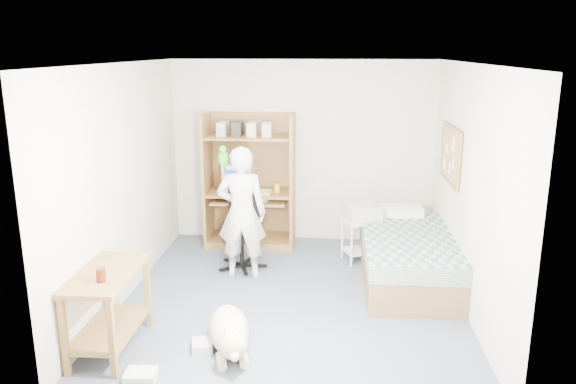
% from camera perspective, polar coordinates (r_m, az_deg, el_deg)
% --- Properties ---
extents(floor, '(4.00, 4.00, 0.00)m').
position_cam_1_polar(floor, '(6.23, 0.43, -10.68)').
color(floor, '#434C5B').
rests_on(floor, ground).
extents(wall_back, '(3.60, 0.02, 2.50)m').
position_cam_1_polar(wall_back, '(7.77, 1.51, 4.08)').
color(wall_back, beige).
rests_on(wall_back, floor).
extents(wall_right, '(0.02, 4.00, 2.50)m').
position_cam_1_polar(wall_right, '(5.97, 17.96, 0.19)').
color(wall_right, beige).
rests_on(wall_right, floor).
extents(wall_left, '(0.02, 4.00, 2.50)m').
position_cam_1_polar(wall_left, '(6.20, -16.37, 0.84)').
color(wall_left, beige).
rests_on(wall_left, floor).
extents(ceiling, '(3.60, 4.00, 0.02)m').
position_cam_1_polar(ceiling, '(5.65, 0.47, 12.95)').
color(ceiling, white).
rests_on(ceiling, wall_back).
extents(computer_hutch, '(1.20, 0.63, 1.80)m').
position_cam_1_polar(computer_hutch, '(7.67, -3.85, 0.64)').
color(computer_hutch, brown).
rests_on(computer_hutch, floor).
extents(bed, '(1.02, 2.02, 0.66)m').
position_cam_1_polar(bed, '(6.74, 11.98, -6.38)').
color(bed, brown).
rests_on(bed, floor).
extents(side_desk, '(0.50, 1.00, 0.75)m').
position_cam_1_polar(side_desk, '(5.30, -17.81, -10.28)').
color(side_desk, brown).
rests_on(side_desk, floor).
extents(corkboard, '(0.04, 0.94, 0.66)m').
position_cam_1_polar(corkboard, '(6.78, 16.17, 3.70)').
color(corkboard, olive).
rests_on(corkboard, wall_right).
extents(office_chair, '(0.53, 0.53, 0.95)m').
position_cam_1_polar(office_chair, '(6.97, -4.66, -4.94)').
color(office_chair, black).
rests_on(office_chair, floor).
extents(person, '(0.58, 0.38, 1.57)m').
position_cam_1_polar(person, '(6.54, -4.72, -2.12)').
color(person, silver).
rests_on(person, floor).
extents(parrot, '(0.12, 0.20, 0.32)m').
position_cam_1_polar(parrot, '(6.44, -6.58, 3.54)').
color(parrot, '#148B25').
rests_on(parrot, person).
extents(dog, '(0.54, 1.09, 0.42)m').
position_cam_1_polar(dog, '(5.21, -5.95, -13.91)').
color(dog, beige).
rests_on(dog, floor).
extents(printer_cart, '(0.56, 0.51, 0.55)m').
position_cam_1_polar(printer_cart, '(7.19, 7.52, -4.17)').
color(printer_cart, silver).
rests_on(printer_cart, floor).
extents(printer, '(0.51, 0.45, 0.18)m').
position_cam_1_polar(printer, '(7.11, 7.59, -2.06)').
color(printer, '#B4B4AF').
rests_on(printer, printer_cart).
extents(crt_monitor, '(0.41, 0.43, 0.37)m').
position_cam_1_polar(crt_monitor, '(7.67, -4.99, 1.65)').
color(crt_monitor, beige).
rests_on(crt_monitor, computer_hutch).
extents(keyboard, '(0.46, 0.19, 0.03)m').
position_cam_1_polar(keyboard, '(7.55, -3.78, -0.76)').
color(keyboard, beige).
rests_on(keyboard, computer_hutch).
extents(pencil_cup, '(0.08, 0.08, 0.12)m').
position_cam_1_polar(pencil_cup, '(7.54, -1.10, 0.42)').
color(pencil_cup, gold).
rests_on(pencil_cup, computer_hutch).
extents(drink_glass, '(0.08, 0.08, 0.12)m').
position_cam_1_polar(drink_glass, '(4.98, -18.48, -8.01)').
color(drink_glass, '#43190A').
rests_on(drink_glass, side_desk).
extents(floor_box_a, '(0.27, 0.22, 0.10)m').
position_cam_1_polar(floor_box_a, '(4.95, -14.73, -17.74)').
color(floor_box_a, silver).
rests_on(floor_box_a, floor).
extents(floor_box_b, '(0.23, 0.25, 0.08)m').
position_cam_1_polar(floor_box_b, '(5.31, -8.69, -15.15)').
color(floor_box_b, '#B6B7B2').
rests_on(floor_box_b, floor).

